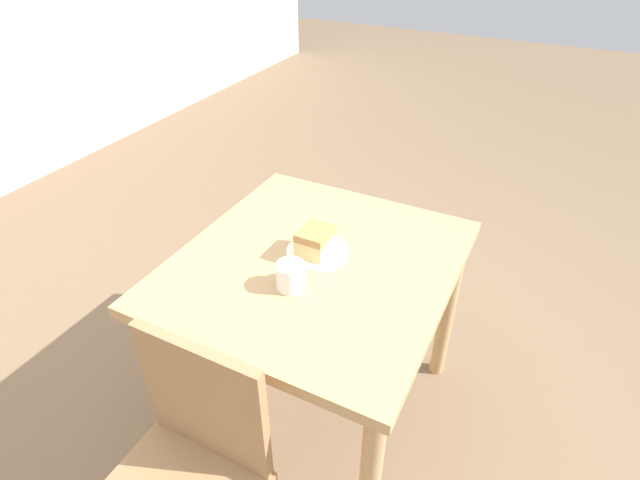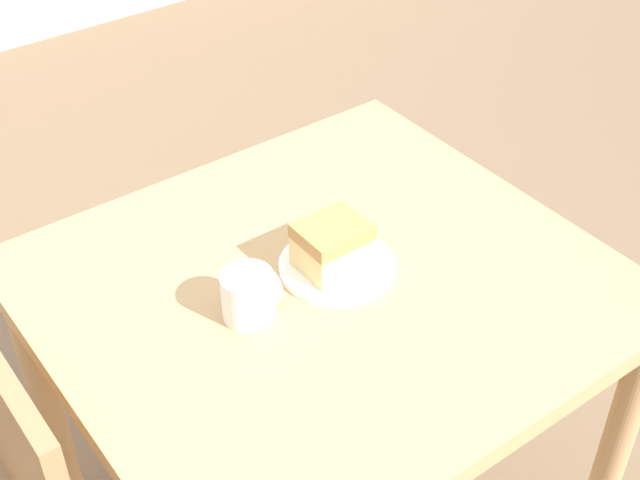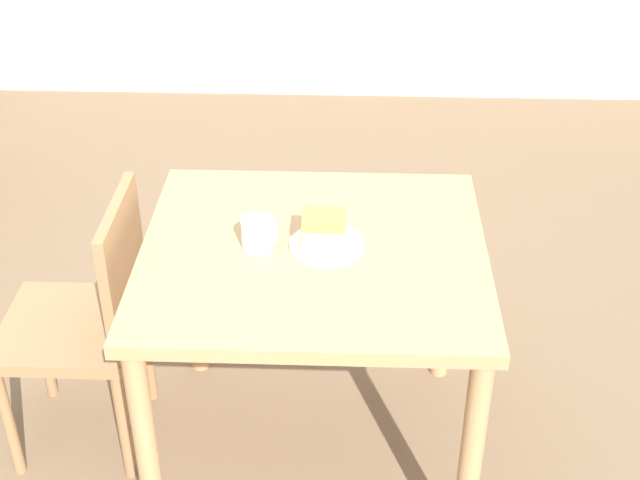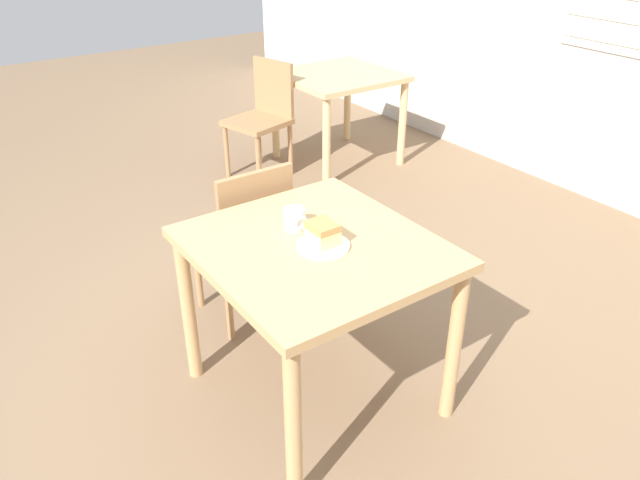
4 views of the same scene
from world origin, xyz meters
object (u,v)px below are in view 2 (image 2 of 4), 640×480
(dining_table_near, at_px, (324,327))
(plate, at_px, (337,266))
(cake_slice, at_px, (332,245))
(coffee_mug, at_px, (250,295))

(dining_table_near, relative_size, plate, 4.58)
(cake_slice, xyz_separation_m, coffee_mug, (-0.18, -0.01, -0.01))
(dining_table_near, distance_m, cake_slice, 0.17)
(cake_slice, bearing_deg, plate, -15.45)
(dining_table_near, distance_m, coffee_mug, 0.22)
(plate, xyz_separation_m, coffee_mug, (-0.19, -0.01, 0.04))
(plate, distance_m, coffee_mug, 0.19)
(dining_table_near, xyz_separation_m, cake_slice, (0.03, 0.01, 0.17))
(plate, height_order, coffee_mug, coffee_mug)
(plate, distance_m, cake_slice, 0.05)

